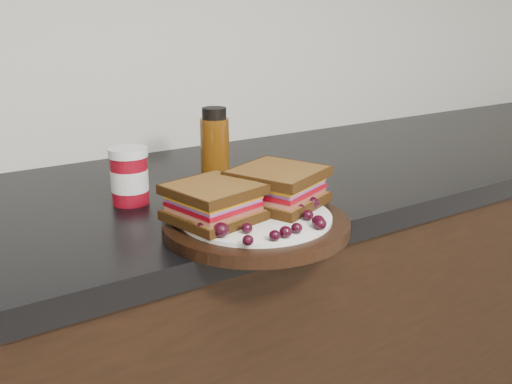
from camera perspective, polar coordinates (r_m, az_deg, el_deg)
countertop at (r=0.99m, az=-21.32°, el=-3.32°), size 3.98×0.60×0.04m
plate at (r=0.85m, az=-0.00°, el=-3.27°), size 0.28×0.28×0.02m
sandwich_left at (r=0.82m, az=-4.26°, el=-1.02°), size 0.14×0.14×0.05m
sandwich_right at (r=0.89m, az=2.20°, el=0.54°), size 0.17×0.17×0.06m
grape_0 at (r=0.77m, az=-3.51°, el=-3.79°), size 0.02×0.02×0.02m
grape_1 at (r=0.78m, az=-0.92°, el=-3.63°), size 0.02×0.02×0.01m
grape_2 at (r=0.74m, az=-0.81°, el=-4.84°), size 0.02×0.02×0.01m
grape_3 at (r=0.75m, az=1.88°, el=-4.36°), size 0.02×0.02×0.01m
grape_4 at (r=0.76m, az=2.98°, el=-4.00°), size 0.02×0.02×0.02m
grape_5 at (r=0.78m, az=4.09°, el=-3.62°), size 0.02×0.02×0.01m
grape_6 at (r=0.80m, az=6.44°, el=-3.17°), size 0.02×0.02×0.02m
grape_7 at (r=0.80m, az=6.25°, el=-2.93°), size 0.02×0.02×0.02m
grape_8 at (r=0.83m, az=5.21°, el=-2.32°), size 0.02×0.02×0.02m
grape_9 at (r=0.85m, az=4.37°, el=-1.77°), size 0.02×0.02×0.02m
grape_10 at (r=0.88m, az=5.67°, el=-1.11°), size 0.02×0.02×0.02m
grape_11 at (r=0.88m, az=4.43°, el=-1.07°), size 0.02×0.02×0.02m
grape_12 at (r=0.89m, az=3.65°, el=-0.75°), size 0.02×0.02×0.02m
grape_13 at (r=0.92m, az=2.30°, el=-0.11°), size 0.02×0.02×0.02m
grape_14 at (r=0.88m, az=-4.13°, el=-1.17°), size 0.02×0.02×0.02m
grape_15 at (r=0.84m, az=-2.76°, el=-1.75°), size 0.02×0.02×0.02m
grape_16 at (r=0.83m, az=-5.45°, el=-2.16°), size 0.02×0.02×0.02m
grape_17 at (r=0.81m, az=-4.07°, el=-2.60°), size 0.02×0.02×0.02m
grape_18 at (r=0.78m, az=-5.40°, el=-3.60°), size 0.02×0.02×0.02m
grape_19 at (r=0.86m, az=-4.18°, el=-1.51°), size 0.02×0.02×0.02m
grape_20 at (r=0.83m, az=-3.55°, el=-2.31°), size 0.02×0.02×0.01m
grape_21 at (r=0.83m, az=-3.40°, el=-2.40°), size 0.02×0.02×0.01m
condiment_jar at (r=0.99m, az=-12.55°, el=1.58°), size 0.07×0.07×0.10m
oil_bottle at (r=1.06m, az=-4.13°, el=4.45°), size 0.07×0.07×0.15m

